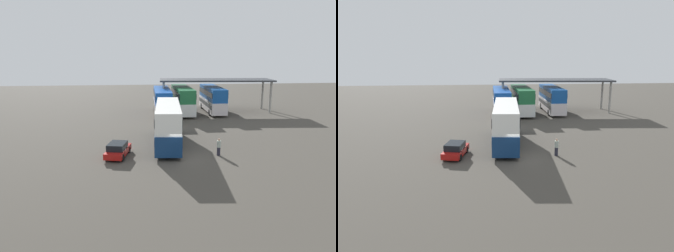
% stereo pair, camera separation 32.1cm
% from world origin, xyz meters
% --- Properties ---
extents(ground_plane, '(140.00, 140.00, 0.00)m').
position_xyz_m(ground_plane, '(0.00, 0.00, 0.00)').
color(ground_plane, '#443F38').
extents(double_decker_main, '(3.50, 10.97, 4.28)m').
position_xyz_m(double_decker_main, '(-0.84, 4.40, 2.35)').
color(double_decker_main, navy).
rests_on(double_decker_main, ground_plane).
extents(parked_hatchback, '(2.44, 4.04, 1.35)m').
position_xyz_m(parked_hatchback, '(-5.87, 0.98, 0.67)').
color(parked_hatchback, '#AA1613').
rests_on(parked_hatchback, ground_plane).
extents(double_decker_near_canopy, '(2.90, 11.19, 4.00)m').
position_xyz_m(double_decker_near_canopy, '(0.01, 21.18, 2.20)').
color(double_decker_near_canopy, silver).
rests_on(double_decker_near_canopy, ground_plane).
extents(double_decker_mid_row, '(2.53, 10.65, 4.18)m').
position_xyz_m(double_decker_mid_row, '(3.36, 21.91, 2.29)').
color(double_decker_mid_row, silver).
rests_on(double_decker_mid_row, ground_plane).
extents(double_decker_far_right, '(2.65, 10.59, 4.14)m').
position_xyz_m(double_decker_far_right, '(8.38, 22.43, 2.27)').
color(double_decker_far_right, silver).
rests_on(double_decker_far_right, ground_plane).
extents(depot_canopy, '(18.71, 6.83, 5.27)m').
position_xyz_m(depot_canopy, '(9.01, 23.15, 4.89)').
color(depot_canopy, '#33353A').
rests_on(depot_canopy, ground_plane).
extents(pedestrian_waiting, '(0.38, 0.38, 1.64)m').
position_xyz_m(pedestrian_waiting, '(3.52, 0.34, 0.82)').
color(pedestrian_waiting, '#262633').
rests_on(pedestrian_waiting, ground_plane).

